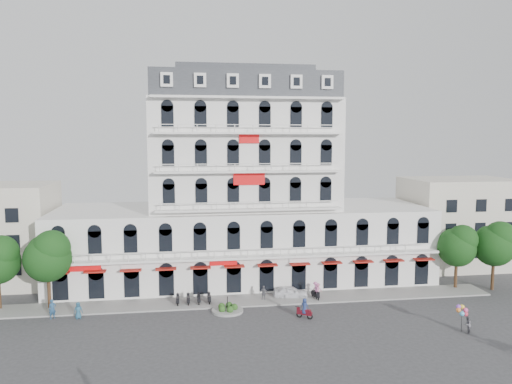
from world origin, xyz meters
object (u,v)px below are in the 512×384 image
object	(u,v)px
rider_center	(315,290)
balloon_vendor	(465,318)
rider_east	(305,309)
parked_car	(291,292)

from	to	relation	value
rider_center	balloon_vendor	world-z (taller)	balloon_vendor
rider_center	balloon_vendor	bearing A→B (deg)	35.00
balloon_vendor	rider_east	bearing A→B (deg)	157.77
rider_east	rider_center	xyz separation A→B (m)	(2.53, 5.34, 0.06)
rider_east	rider_center	size ratio (longest dim) A/B	1.00
rider_center	balloon_vendor	distance (m)	15.43
parked_car	balloon_vendor	distance (m)	18.00
parked_car	rider_east	world-z (taller)	rider_east
parked_car	balloon_vendor	xyz separation A→B (m)	(13.47, -11.92, 0.66)
parked_car	rider_center	bearing A→B (deg)	-105.35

